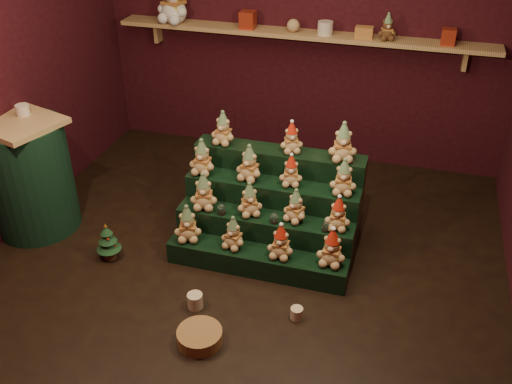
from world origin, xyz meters
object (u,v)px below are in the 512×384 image
(mini_christmas_tree, at_px, (108,241))
(brown_bear, at_px, (387,27))
(snow_globe_a, at_px, (221,209))
(mug_right, at_px, (297,313))
(mug_left, at_px, (195,301))
(side_table, at_px, (29,176))
(snow_globe_b, at_px, (274,218))
(snow_globe_c, at_px, (326,227))
(riser_tier_front, at_px, (257,261))
(wicker_basket, at_px, (200,337))

(mini_christmas_tree, distance_m, brown_bear, 3.03)
(snow_globe_a, bearing_deg, mug_right, -37.97)
(mini_christmas_tree, bearing_deg, mug_left, -21.44)
(side_table, relative_size, mug_right, 11.25)
(snow_globe_b, xyz_separation_m, snow_globe_c, (0.40, -0.00, -0.00))
(brown_bear, bearing_deg, riser_tier_front, -128.13)
(side_table, bearing_deg, riser_tier_front, 15.17)
(riser_tier_front, height_order, brown_bear, brown_bear)
(side_table, bearing_deg, snow_globe_b, 19.69)
(snow_globe_b, relative_size, snow_globe_c, 1.07)
(snow_globe_a, height_order, mug_right, snow_globe_a)
(snow_globe_b, relative_size, brown_bear, 0.36)
(riser_tier_front, xyz_separation_m, mug_right, (0.41, -0.42, -0.05))
(snow_globe_c, xyz_separation_m, mug_left, (-0.79, -0.68, -0.34))
(wicker_basket, xyz_separation_m, brown_bear, (0.81, 2.70, 1.39))
(mini_christmas_tree, relative_size, mug_right, 3.74)
(snow_globe_a, distance_m, mini_christmas_tree, 0.93)
(snow_globe_c, distance_m, mini_christmas_tree, 1.71)
(snow_globe_a, bearing_deg, snow_globe_c, -0.00)
(wicker_basket, bearing_deg, mini_christmas_tree, 147.62)
(riser_tier_front, relative_size, mini_christmas_tree, 4.25)
(snow_globe_b, distance_m, mug_right, 0.76)
(side_table, bearing_deg, mug_left, -2.13)
(riser_tier_front, relative_size, snow_globe_a, 15.79)
(snow_globe_c, xyz_separation_m, brown_bear, (0.17, 1.72, 1.04))
(snow_globe_a, distance_m, snow_globe_b, 0.42)
(snow_globe_a, bearing_deg, snow_globe_b, 0.00)
(snow_globe_b, relative_size, mini_christmas_tree, 0.25)
(snow_globe_c, distance_m, brown_bear, 2.02)
(brown_bear, bearing_deg, mug_right, -114.91)
(snow_globe_a, height_order, snow_globe_c, snow_globe_a)
(mug_right, distance_m, wicker_basket, 0.69)
(riser_tier_front, height_order, snow_globe_b, snow_globe_b)
(side_table, bearing_deg, snow_globe_a, 20.37)
(snow_globe_c, relative_size, mug_left, 0.70)
(wicker_basket, height_order, brown_bear, brown_bear)
(brown_bear, bearing_deg, snow_globe_b, -127.06)
(mug_right, relative_size, brown_bear, 0.38)
(side_table, relative_size, mini_christmas_tree, 3.01)
(wicker_basket, bearing_deg, riser_tier_front, 79.53)
(snow_globe_c, distance_m, mug_right, 0.69)
(side_table, bearing_deg, mini_christmas_tree, 0.38)
(snow_globe_a, xyz_separation_m, snow_globe_b, (0.42, 0.00, -0.00))
(mug_right, xyz_separation_m, wicker_basket, (-0.57, -0.40, 0.00))
(side_table, relative_size, wicker_basket, 3.27)
(wicker_basket, bearing_deg, mug_left, 116.60)
(riser_tier_front, xyz_separation_m, snow_globe_b, (0.09, 0.16, 0.31))
(side_table, relative_size, brown_bear, 4.31)
(mug_right, bearing_deg, side_table, 168.47)
(snow_globe_c, relative_size, mini_christmas_tree, 0.24)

